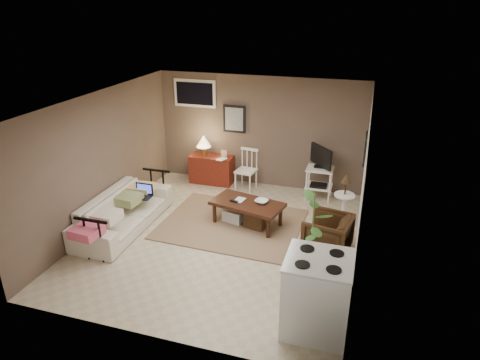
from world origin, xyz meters
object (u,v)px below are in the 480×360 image
(side_table, at_px, (345,194))
(tv_stand, at_px, (320,172))
(armchair, at_px, (328,232))
(coffee_table, at_px, (247,211))
(spindle_chair, at_px, (246,171))
(sofa, at_px, (123,206))
(stove, at_px, (317,295))
(potted_plant, at_px, (311,241))
(red_console, at_px, (211,167))

(side_table, bearing_deg, tv_stand, 120.39)
(side_table, xyz_separation_m, armchair, (-0.17, -1.04, -0.26))
(coffee_table, relative_size, spindle_chair, 1.57)
(sofa, height_order, tv_stand, tv_stand)
(coffee_table, relative_size, stove, 1.34)
(spindle_chair, bearing_deg, potted_plant, -59.77)
(red_console, bearing_deg, sofa, -107.69)
(sofa, height_order, potted_plant, potted_plant)
(red_console, height_order, spindle_chair, red_console)
(red_console, distance_m, tv_stand, 2.44)
(tv_stand, height_order, potted_plant, potted_plant)
(red_console, xyz_separation_m, side_table, (3.00, -1.12, 0.24))
(spindle_chair, relative_size, potted_plant, 0.58)
(coffee_table, distance_m, stove, 2.83)
(potted_plant, bearing_deg, sofa, 166.15)
(red_console, relative_size, side_table, 1.10)
(tv_stand, bearing_deg, sofa, -144.59)
(spindle_chair, bearing_deg, side_table, -25.41)
(red_console, xyz_separation_m, armchair, (2.83, -2.16, -0.02))
(tv_stand, bearing_deg, side_table, -59.61)
(spindle_chair, height_order, side_table, side_table)
(coffee_table, bearing_deg, potted_plant, -49.37)
(spindle_chair, relative_size, tv_stand, 0.78)
(armchair, height_order, stove, stove)
(potted_plant, bearing_deg, red_console, 129.50)
(spindle_chair, xyz_separation_m, stove, (2.04, -3.90, 0.10))
(tv_stand, bearing_deg, potted_plant, -84.99)
(spindle_chair, bearing_deg, coffee_table, -73.29)
(coffee_table, height_order, stove, stove)
(coffee_table, relative_size, armchair, 1.95)
(sofa, relative_size, side_table, 2.21)
(sofa, distance_m, stove, 3.99)
(coffee_table, bearing_deg, armchair, -18.01)
(potted_plant, relative_size, stove, 1.47)
(sofa, bearing_deg, spindle_chair, -35.01)
(sofa, distance_m, armchair, 3.61)
(armchair, bearing_deg, potted_plant, 3.89)
(red_console, height_order, side_table, red_console)
(sofa, relative_size, armchair, 3.09)
(side_table, distance_m, potted_plant, 2.18)
(coffee_table, distance_m, armchair, 1.58)
(side_table, bearing_deg, spindle_chair, 154.59)
(side_table, xyz_separation_m, potted_plant, (-0.30, -2.15, 0.20))
(armchair, xyz_separation_m, stove, (0.07, -1.85, 0.16))
(red_console, bearing_deg, stove, -54.19)
(potted_plant, bearing_deg, spindle_chair, 120.23)
(coffee_table, bearing_deg, spindle_chair, 106.71)
(coffee_table, relative_size, tv_stand, 1.23)
(sofa, xyz_separation_m, red_console, (0.77, 2.42, -0.05))
(sofa, distance_m, side_table, 3.99)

